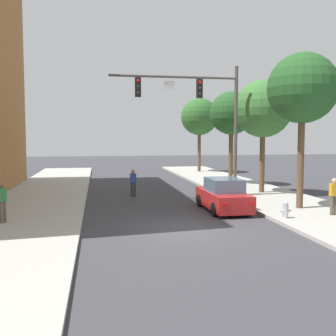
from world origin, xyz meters
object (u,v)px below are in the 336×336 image
object	(u,v)px
street_tree_third	(231,114)
street_tree_farthest	(199,117)
car_lead_red	(223,196)
fire_hydrant	(286,210)
traffic_signal_mast	(201,106)
pedestrian_sidewalk_right_walker	(334,195)
street_tree_nearest	(303,89)
pedestrian_sidewalk_left_walker	(2,200)
street_tree_second	(263,109)
pedestrian_crossing_road	(133,182)

from	to	relation	value
street_tree_third	street_tree_farthest	xyz separation A→B (m)	(0.32, 10.46, 0.28)
car_lead_red	street_tree_third	bearing A→B (deg)	68.88
fire_hydrant	street_tree_third	size ratio (longest dim) A/B	0.11
traffic_signal_mast	pedestrian_sidewalk_right_walker	size ratio (longest dim) A/B	4.57
car_lead_red	street_tree_nearest	size ratio (longest dim) A/B	0.57
traffic_signal_mast	pedestrian_sidewalk_right_walker	distance (m)	8.80
pedestrian_sidewalk_right_walker	traffic_signal_mast	bearing A→B (deg)	125.51
pedestrian_sidewalk_left_walker	street_tree_second	distance (m)	15.89
pedestrian_crossing_road	street_tree_third	world-z (taller)	street_tree_third
pedestrian_crossing_road	street_tree_second	world-z (taller)	street_tree_second
pedestrian_sidewalk_right_walker	street_tree_farthest	size ratio (longest dim) A/B	0.22
car_lead_red	fire_hydrant	bearing A→B (deg)	-57.11
pedestrian_sidewalk_left_walker	street_tree_farthest	world-z (taller)	street_tree_farthest
traffic_signal_mast	pedestrian_sidewalk_left_walker	world-z (taller)	traffic_signal_mast
pedestrian_crossing_road	car_lead_red	bearing A→B (deg)	-53.60
pedestrian_crossing_road	street_tree_nearest	bearing A→B (deg)	-38.58
fire_hydrant	street_tree_nearest	distance (m)	6.05
street_tree_nearest	street_tree_third	size ratio (longest dim) A/B	1.10
street_tree_second	street_tree_third	size ratio (longest dim) A/B	1.03
car_lead_red	pedestrian_crossing_road	distance (m)	6.61
car_lead_red	street_tree_nearest	world-z (taller)	street_tree_nearest
pedestrian_sidewalk_right_walker	street_tree_second	distance (m)	8.49
pedestrian_sidewalk_right_walker	pedestrian_sidewalk_left_walker	bearing A→B (deg)	176.09
pedestrian_sidewalk_left_walker	street_tree_nearest	size ratio (longest dim) A/B	0.22
traffic_signal_mast	pedestrian_sidewalk_right_walker	world-z (taller)	traffic_signal_mast
pedestrian_sidewalk_left_walker	pedestrian_crossing_road	distance (m)	9.14
traffic_signal_mast	street_tree_second	bearing A→B (deg)	14.60
street_tree_nearest	street_tree_third	xyz separation A→B (m)	(0.06, 10.31, -0.57)
street_tree_nearest	street_tree_third	distance (m)	10.33
street_tree_second	street_tree_third	xyz separation A→B (m)	(-0.36, 4.84, -0.00)
pedestrian_crossing_road	street_tree_third	size ratio (longest dim) A/B	0.24
street_tree_third	pedestrian_crossing_road	bearing A→B (deg)	-150.71
street_tree_second	pedestrian_crossing_road	bearing A→B (deg)	175.98
pedestrian_sidewalk_right_walker	fire_hydrant	size ratio (longest dim) A/B	2.28
car_lead_red	street_tree_farthest	size ratio (longest dim) A/B	0.58
street_tree_second	street_tree_farthest	xyz separation A→B (m)	(-0.04, 15.30, 0.28)
car_lead_red	street_tree_nearest	distance (m)	6.35
street_tree_nearest	street_tree_farthest	xyz separation A→B (m)	(0.38, 20.77, -0.29)
pedestrian_sidewalk_left_walker	pedestrian_sidewalk_right_walker	bearing A→B (deg)	-3.91
car_lead_red	pedestrian_crossing_road	size ratio (longest dim) A/B	2.59
pedestrian_crossing_road	street_tree_third	bearing A→B (deg)	29.29
street_tree_third	traffic_signal_mast	bearing A→B (deg)	-123.33
pedestrian_sidewalk_left_walker	pedestrian_sidewalk_right_walker	distance (m)	14.13
pedestrian_crossing_road	pedestrian_sidewalk_left_walker	bearing A→B (deg)	-130.43
street_tree_third	street_tree_second	bearing A→B (deg)	-85.78
fire_hydrant	street_tree_farthest	world-z (taller)	street_tree_farthest
car_lead_red	pedestrian_sidewalk_left_walker	xyz separation A→B (m)	(-9.85, -1.64, 0.34)
pedestrian_sidewalk_left_walker	street_tree_second	size ratio (longest dim) A/B	0.24
pedestrian_sidewalk_left_walker	pedestrian_crossing_road	size ratio (longest dim) A/B	1.00
pedestrian_crossing_road	street_tree_second	distance (m)	9.13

